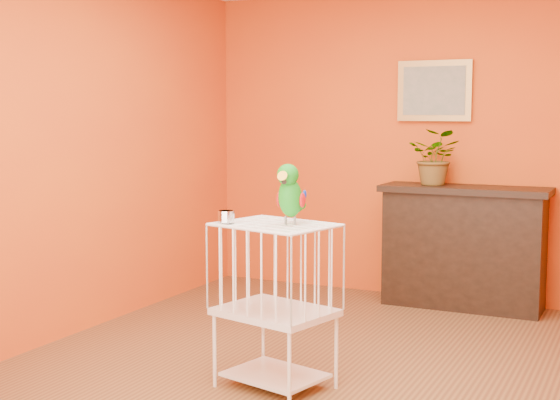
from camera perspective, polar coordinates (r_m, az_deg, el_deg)
The scene contains 8 objects.
ground at distance 4.79m, azimuth 3.88°, elevation -12.74°, with size 4.50×4.50×0.00m, color brown.
room_shell at distance 4.52m, azimuth 4.03°, elevation 6.58°, with size 4.50×4.50×4.50m.
console_cabinet at distance 6.46m, azimuth 13.26°, elevation -3.36°, with size 1.33×0.48×0.98m.
potted_plant at distance 6.47m, azimuth 11.41°, elevation 2.66°, with size 0.41×0.45×0.35m, color #26722D.
framed_picture at distance 6.64m, azimuth 11.22°, elevation 7.84°, with size 0.62×0.04×0.50m.
birdcage at distance 4.45m, azimuth -0.35°, elevation -7.58°, with size 0.71×0.61×0.95m.
feed_cup at distance 4.41m, azimuth -3.97°, elevation -1.21°, with size 0.09×0.09×0.07m, color silver.
parrot at distance 4.32m, azimuth 0.75°, elevation 0.49°, with size 0.17×0.31×0.34m.
Camera 1 is at (1.68, -4.20, 1.57)m, focal length 50.00 mm.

